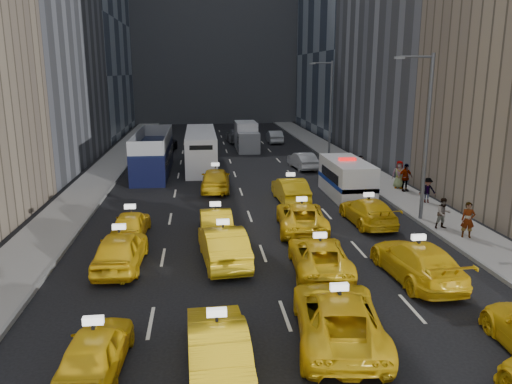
# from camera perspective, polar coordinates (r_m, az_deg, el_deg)

# --- Properties ---
(ground) EXTENTS (160.00, 160.00, 0.00)m
(ground) POSITION_cam_1_polar(r_m,az_deg,el_deg) (15.78, 4.62, -17.21)
(ground) COLOR black
(ground) RESTS_ON ground
(sidewalk_west) EXTENTS (3.00, 90.00, 0.15)m
(sidewalk_west) POSITION_cam_1_polar(r_m,az_deg,el_deg) (39.87, -17.57, 1.42)
(sidewalk_west) COLOR gray
(sidewalk_west) RESTS_ON ground
(sidewalk_east) EXTENTS (3.00, 90.00, 0.15)m
(sidewalk_east) POSITION_cam_1_polar(r_m,az_deg,el_deg) (41.28, 12.36, 2.14)
(sidewalk_east) COLOR gray
(sidewalk_east) RESTS_ON ground
(curb_west) EXTENTS (0.15, 90.00, 0.18)m
(curb_west) POSITION_cam_1_polar(r_m,az_deg,el_deg) (39.61, -15.52, 1.50)
(curb_west) COLOR slate
(curb_west) RESTS_ON ground
(curb_east) EXTENTS (0.15, 90.00, 0.18)m
(curb_east) POSITION_cam_1_polar(r_m,az_deg,el_deg) (40.84, 10.44, 2.13)
(curb_east) COLOR slate
(curb_east) RESTS_ON ground
(streetlight_near) EXTENTS (2.15, 0.22, 9.00)m
(streetlight_near) POSITION_cam_1_polar(r_m,az_deg,el_deg) (28.12, 18.76, 6.47)
(streetlight_near) COLOR #595B60
(streetlight_near) RESTS_ON ground
(streetlight_far) EXTENTS (2.15, 0.22, 9.00)m
(streetlight_far) POSITION_cam_1_polar(r_m,az_deg,el_deg) (46.92, 8.37, 9.64)
(streetlight_far) COLOR #595B60
(streetlight_far) RESTS_ON ground
(taxi_4) EXTENTS (1.79, 3.98, 1.33)m
(taxi_4) POSITION_cam_1_polar(r_m,az_deg,el_deg) (14.96, -17.85, -16.80)
(taxi_4) COLOR yellow
(taxi_4) RESTS_ON ground
(taxi_5) EXTENTS (1.77, 4.64, 1.51)m
(taxi_5) POSITION_cam_1_polar(r_m,az_deg,el_deg) (14.39, -4.44, -17.00)
(taxi_5) COLOR yellow
(taxi_5) RESTS_ON ground
(taxi_6) EXTENTS (3.26, 5.79, 1.53)m
(taxi_6) POSITION_cam_1_polar(r_m,az_deg,el_deg) (15.94, 9.35, -13.88)
(taxi_6) COLOR yellow
(taxi_6) RESTS_ON ground
(taxi_8) EXTENTS (2.04, 4.71, 1.58)m
(taxi_8) POSITION_cam_1_polar(r_m,az_deg,el_deg) (21.82, -15.22, -6.38)
(taxi_8) COLOR yellow
(taxi_8) RESTS_ON ground
(taxi_9) EXTENTS (2.21, 5.09, 1.63)m
(taxi_9) POSITION_cam_1_polar(r_m,az_deg,el_deg) (21.62, -3.77, -6.04)
(taxi_9) COLOR yellow
(taxi_9) RESTS_ON ground
(taxi_10) EXTENTS (2.60, 5.01, 1.35)m
(taxi_10) POSITION_cam_1_polar(r_m,az_deg,el_deg) (20.89, 7.25, -7.24)
(taxi_10) COLOR yellow
(taxi_10) RESTS_ON ground
(taxi_11) EXTENTS (2.45, 5.41, 1.54)m
(taxi_11) POSITION_cam_1_polar(r_m,az_deg,el_deg) (20.92, 17.89, -7.51)
(taxi_11) COLOR yellow
(taxi_11) RESTS_ON ground
(taxi_12) EXTENTS (1.72, 4.02, 1.35)m
(taxi_12) POSITION_cam_1_polar(r_m,az_deg,el_deg) (25.67, -14.09, -3.55)
(taxi_12) COLOR yellow
(taxi_12) RESTS_ON ground
(taxi_13) EXTENTS (1.62, 4.37, 1.43)m
(taxi_13) POSITION_cam_1_polar(r_m,az_deg,el_deg) (25.18, -4.64, -3.42)
(taxi_13) COLOR yellow
(taxi_13) RESTS_ON ground
(taxi_14) EXTENTS (2.90, 5.41, 1.44)m
(taxi_14) POSITION_cam_1_polar(r_m,az_deg,el_deg) (26.09, 5.20, -2.80)
(taxi_14) COLOR yellow
(taxi_14) RESTS_ON ground
(taxi_15) EXTENTS (2.19, 4.97, 1.42)m
(taxi_15) POSITION_cam_1_polar(r_m,az_deg,el_deg) (27.64, 12.67, -2.16)
(taxi_15) COLOR yellow
(taxi_15) RESTS_ON ground
(taxi_16) EXTENTS (2.20, 4.92, 1.64)m
(taxi_16) POSITION_cam_1_polar(r_m,az_deg,el_deg) (34.54, -4.65, 1.47)
(taxi_16) COLOR yellow
(taxi_16) RESTS_ON ground
(taxi_17) EXTENTS (1.83, 4.78, 1.56)m
(taxi_17) POSITION_cam_1_polar(r_m,az_deg,el_deg) (31.60, 3.95, 0.25)
(taxi_17) COLOR yellow
(taxi_17) RESTS_ON ground
(nypd_van) EXTENTS (2.50, 6.09, 2.59)m
(nypd_van) POSITION_cam_1_polar(r_m,az_deg,el_deg) (33.37, 10.30, 1.47)
(nypd_van) COLOR silver
(nypd_van) RESTS_ON ground
(double_decker) EXTENTS (2.98, 11.39, 3.29)m
(double_decker) POSITION_cam_1_polar(r_m,az_deg,el_deg) (41.41, -11.67, 4.40)
(double_decker) COLOR black
(double_decker) RESTS_ON ground
(city_bus) EXTENTS (4.03, 12.11, 3.07)m
(city_bus) POSITION_cam_1_polar(r_m,az_deg,el_deg) (43.60, -6.32, 4.91)
(city_bus) COLOR white
(city_bus) RESTS_ON ground
(box_truck) EXTENTS (2.70, 6.45, 2.87)m
(box_truck) POSITION_cam_1_polar(r_m,az_deg,el_deg) (52.54, -1.08, 6.34)
(box_truck) COLOR silver
(box_truck) RESTS_ON ground
(misc_car_0) EXTENTS (1.99, 4.43, 1.41)m
(misc_car_0) POSITION_cam_1_polar(r_m,az_deg,el_deg) (42.56, 5.34, 3.61)
(misc_car_0) COLOR #ACAFB4
(misc_car_0) RESTS_ON ground
(misc_car_1) EXTENTS (2.90, 5.58, 1.50)m
(misc_car_1) POSITION_cam_1_polar(r_m,az_deg,el_deg) (52.53, -10.57, 5.39)
(misc_car_1) COLOR black
(misc_car_1) RESTS_ON ground
(misc_car_2) EXTENTS (2.56, 5.50, 1.55)m
(misc_car_2) POSITION_cam_1_polar(r_m,az_deg,el_deg) (58.52, -2.26, 6.46)
(misc_car_2) COLOR slate
(misc_car_2) RESTS_ON ground
(misc_car_3) EXTENTS (2.22, 4.44, 1.45)m
(misc_car_3) POSITION_cam_1_polar(r_m,az_deg,el_deg) (59.56, -6.56, 6.46)
(misc_car_3) COLOR black
(misc_car_3) RESTS_ON ground
(misc_car_4) EXTENTS (1.55, 4.37, 1.44)m
(misc_car_4) POSITION_cam_1_polar(r_m,az_deg,el_deg) (57.95, 2.13, 6.34)
(misc_car_4) COLOR #9B9FA3
(misc_car_4) RESTS_ON ground
(pedestrian_0) EXTENTS (0.75, 0.61, 1.77)m
(pedestrian_0) POSITION_cam_1_polar(r_m,az_deg,el_deg) (26.42, 23.06, -2.95)
(pedestrian_0) COLOR gray
(pedestrian_0) RESTS_ON sidewalk_east
(pedestrian_1) EXTENTS (0.81, 0.49, 1.62)m
(pedestrian_1) POSITION_cam_1_polar(r_m,az_deg,el_deg) (27.44, 20.63, -2.30)
(pedestrian_1) COLOR gray
(pedestrian_1) RESTS_ON sidewalk_east
(pedestrian_2) EXTENTS (1.07, 0.61, 1.56)m
(pedestrian_2) POSITION_cam_1_polar(r_m,az_deg,el_deg) (32.54, 19.00, 0.19)
(pedestrian_2) COLOR gray
(pedestrian_2) RESTS_ON sidewalk_east
(pedestrian_3) EXTENTS (1.19, 0.74, 1.89)m
(pedestrian_3) POSITION_cam_1_polar(r_m,az_deg,el_deg) (35.17, 16.69, 1.60)
(pedestrian_3) COLOR gray
(pedestrian_3) RESTS_ON sidewalk_east
(pedestrian_4) EXTENTS (1.07, 0.84, 1.92)m
(pedestrian_4) POSITION_cam_1_polar(r_m,az_deg,el_deg) (35.96, 16.03, 1.93)
(pedestrian_4) COLOR gray
(pedestrian_4) RESTS_ON sidewalk_east
(pedestrian_5) EXTENTS (1.48, 0.43, 1.59)m
(pedestrian_5) POSITION_cam_1_polar(r_m,az_deg,el_deg) (39.51, 11.84, 2.95)
(pedestrian_5) COLOR gray
(pedestrian_5) RESTS_ON sidewalk_east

